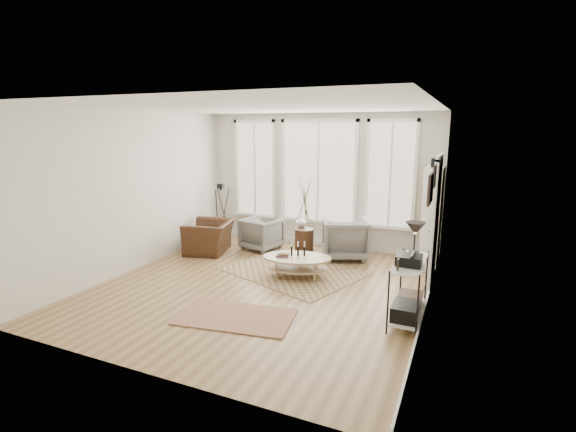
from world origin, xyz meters
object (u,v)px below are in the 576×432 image
at_px(low_shelf, 409,284).
at_px(bookcase, 432,217).
at_px(armchair_left, 262,233).
at_px(side_table, 304,219).
at_px(coffee_table, 297,261).
at_px(armchair_right, 345,238).
at_px(accent_chair, 210,237).

bearing_deg(low_shelf, bookcase, 88.72).
height_order(armchair_left, side_table, side_table).
relative_size(armchair_left, side_table, 0.47).
distance_m(coffee_table, armchair_left, 1.90).
bearing_deg(side_table, bookcase, 9.23).
bearing_deg(armchair_right, accent_chair, -7.10).
distance_m(armchair_right, accent_chair, 2.85).
relative_size(bookcase, coffee_table, 1.54).
height_order(coffee_table, armchair_right, armchair_right).
bearing_deg(side_table, armchair_right, 15.10).
xyz_separation_m(low_shelf, accent_chair, (-4.31, 1.61, -0.18)).
xyz_separation_m(coffee_table, accent_chair, (-2.28, 0.69, 0.03)).
xyz_separation_m(bookcase, coffee_table, (-2.08, -1.60, -0.66)).
height_order(bookcase, side_table, bookcase).
height_order(bookcase, armchair_right, bookcase).
relative_size(low_shelf, accent_chair, 1.29).
relative_size(bookcase, armchair_left, 2.71).
relative_size(low_shelf, coffee_table, 0.97).
bearing_deg(coffee_table, bookcase, 37.53).
xyz_separation_m(armchair_right, side_table, (-0.80, -0.22, 0.36)).
height_order(bookcase, accent_chair, bookcase).
xyz_separation_m(bookcase, accent_chair, (-4.36, -0.91, -0.63)).
xyz_separation_m(bookcase, low_shelf, (-0.06, -2.52, -0.44)).
bearing_deg(low_shelf, armchair_left, 146.47).
relative_size(armchair_right, accent_chair, 0.89).
bearing_deg(armchair_left, side_table, -173.19).
distance_m(low_shelf, coffee_table, 2.24).
relative_size(bookcase, side_table, 1.28).
bearing_deg(accent_chair, bookcase, 87.15).
height_order(coffee_table, side_table, side_table).
bearing_deg(bookcase, accent_chair, -168.26).
distance_m(coffee_table, armchair_right, 1.50).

